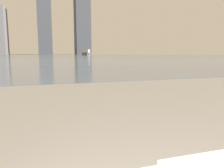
{
  "coord_description": "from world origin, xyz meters",
  "views": [
    {
      "loc": [
        -0.59,
        0.27,
        0.96
      ],
      "look_at": [
        0.11,
        2.51,
        0.62
      ],
      "focal_mm": 35.0,
      "sensor_mm": 36.0,
      "label": 1
    }
  ],
  "objects": [
    {
      "name": "harbor_boat_0",
      "position": [
        14.96,
        80.16,
        0.74
      ],
      "size": [
        4.52,
        5.74,
        2.08
      ],
      "color": "#4C4C51",
      "rests_on": "harbor_water"
    },
    {
      "name": "harbor_water",
      "position": [
        0.0,
        62.0,
        0.01
      ],
      "size": [
        180.0,
        110.0,
        0.01
      ],
      "color": "slate",
      "rests_on": "ground_plane"
    },
    {
      "name": "skyline_tower_2",
      "position": [
        0.71,
        118.0,
        25.89
      ],
      "size": [
        6.6,
        13.94,
        51.77
      ],
      "color": "#4C515B",
      "rests_on": "ground_plane"
    }
  ]
}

